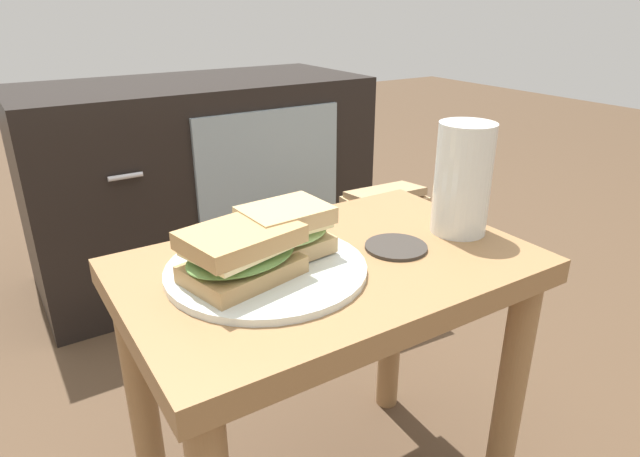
{
  "coord_description": "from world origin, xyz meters",
  "views": [
    {
      "loc": [
        -0.38,
        -0.57,
        0.79
      ],
      "look_at": [
        -0.02,
        0.0,
        0.51
      ],
      "focal_mm": 30.81,
      "sensor_mm": 36.0,
      "label": 1
    }
  ],
  "objects_px": {
    "sandwich_front": "(243,254)",
    "coaster": "(396,247)",
    "plate": "(266,269)",
    "sandwich_back": "(286,230)",
    "beer_glass": "(462,182)",
    "paper_bag": "(382,253)",
    "tv_cabinet": "(201,180)"
  },
  "relations": [
    {
      "from": "sandwich_front",
      "to": "coaster",
      "type": "height_order",
      "value": "sandwich_front"
    },
    {
      "from": "plate",
      "to": "sandwich_back",
      "type": "relative_size",
      "value": 2.02
    },
    {
      "from": "beer_glass",
      "to": "coaster",
      "type": "xyz_separation_m",
      "value": [
        -0.12,
        0.0,
        -0.08
      ]
    },
    {
      "from": "beer_glass",
      "to": "coaster",
      "type": "bearing_deg",
      "value": 179.55
    },
    {
      "from": "sandwich_back",
      "to": "paper_bag",
      "type": "relative_size",
      "value": 0.37
    },
    {
      "from": "sandwich_front",
      "to": "coaster",
      "type": "xyz_separation_m",
      "value": [
        0.23,
        -0.02,
        -0.04
      ]
    },
    {
      "from": "coaster",
      "to": "paper_bag",
      "type": "xyz_separation_m",
      "value": [
        0.36,
        0.47,
        -0.29
      ]
    },
    {
      "from": "tv_cabinet",
      "to": "beer_glass",
      "type": "bearing_deg",
      "value": -86.75
    },
    {
      "from": "sandwich_front",
      "to": "beer_glass",
      "type": "relative_size",
      "value": 0.99
    },
    {
      "from": "beer_glass",
      "to": "paper_bag",
      "type": "xyz_separation_m",
      "value": [
        0.24,
        0.47,
        -0.37
      ]
    },
    {
      "from": "sandwich_back",
      "to": "beer_glass",
      "type": "relative_size",
      "value": 0.78
    },
    {
      "from": "tv_cabinet",
      "to": "coaster",
      "type": "relative_size",
      "value": 10.71
    },
    {
      "from": "plate",
      "to": "sandwich_front",
      "type": "relative_size",
      "value": 1.58
    },
    {
      "from": "beer_glass",
      "to": "coaster",
      "type": "distance_m",
      "value": 0.14
    },
    {
      "from": "tv_cabinet",
      "to": "beer_glass",
      "type": "height_order",
      "value": "beer_glass"
    },
    {
      "from": "plate",
      "to": "beer_glass",
      "type": "height_order",
      "value": "beer_glass"
    },
    {
      "from": "coaster",
      "to": "paper_bag",
      "type": "distance_m",
      "value": 0.66
    },
    {
      "from": "tv_cabinet",
      "to": "beer_glass",
      "type": "distance_m",
      "value": 1.0
    },
    {
      "from": "plate",
      "to": "coaster",
      "type": "relative_size",
      "value": 2.94
    },
    {
      "from": "coaster",
      "to": "sandwich_front",
      "type": "bearing_deg",
      "value": 175.6
    },
    {
      "from": "sandwich_front",
      "to": "paper_bag",
      "type": "xyz_separation_m",
      "value": [
        0.6,
        0.45,
        -0.33
      ]
    },
    {
      "from": "sandwich_front",
      "to": "coaster",
      "type": "bearing_deg",
      "value": -4.4
    },
    {
      "from": "tv_cabinet",
      "to": "sandwich_front",
      "type": "height_order",
      "value": "tv_cabinet"
    },
    {
      "from": "sandwich_front",
      "to": "sandwich_back",
      "type": "xyz_separation_m",
      "value": [
        0.08,
        0.03,
        0.0
      ]
    },
    {
      "from": "sandwich_front",
      "to": "sandwich_back",
      "type": "bearing_deg",
      "value": 22.64
    },
    {
      "from": "sandwich_front",
      "to": "paper_bag",
      "type": "relative_size",
      "value": 0.47
    },
    {
      "from": "tv_cabinet",
      "to": "sandwich_front",
      "type": "bearing_deg",
      "value": -107.35
    },
    {
      "from": "sandwich_back",
      "to": "coaster",
      "type": "distance_m",
      "value": 0.17
    },
    {
      "from": "plate",
      "to": "coaster",
      "type": "bearing_deg",
      "value": -10.14
    },
    {
      "from": "coaster",
      "to": "paper_bag",
      "type": "relative_size",
      "value": 0.25
    },
    {
      "from": "coaster",
      "to": "sandwich_back",
      "type": "bearing_deg",
      "value": 161.56
    },
    {
      "from": "sandwich_front",
      "to": "coaster",
      "type": "relative_size",
      "value": 1.86
    }
  ]
}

